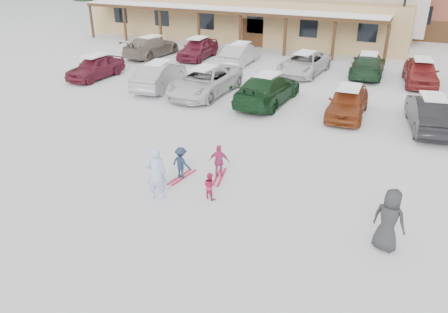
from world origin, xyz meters
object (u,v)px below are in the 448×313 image
at_px(child_navy, 181,163).
at_px(parked_car_2, 205,81).
at_px(toddler_red, 210,186).
at_px(parked_car_3, 267,89).
at_px(parked_car_11, 368,65).
at_px(parked_car_0, 95,67).
at_px(parked_car_10, 304,63).
at_px(parked_car_9, 240,54).
at_px(parked_car_8, 198,48).
at_px(adult_skier, 156,173).
at_px(parked_car_4, 348,102).
at_px(bystander_dark, 389,220).
at_px(parked_car_7, 151,47).
at_px(lamp_post, 404,6).
at_px(parked_car_12, 421,72).
at_px(parked_car_1, 159,75).
at_px(child_magenta, 219,161).
at_px(parked_car_5, 430,113).

xyz_separation_m(child_navy, parked_car_2, (-3.58, 9.10, 0.17)).
distance_m(toddler_red, parked_car_3, 10.07).
distance_m(toddler_red, parked_car_11, 17.87).
relative_size(parked_car_0, parked_car_11, 0.85).
bearing_deg(parked_car_10, parked_car_9, 175.85).
xyz_separation_m(parked_car_8, parked_car_10, (8.25, -1.08, -0.06)).
bearing_deg(toddler_red, parked_car_3, -67.21).
bearing_deg(parked_car_10, parked_car_2, -115.79).
bearing_deg(toddler_red, adult_skier, 37.39).
bearing_deg(parked_car_2, parked_car_9, 99.26).
relative_size(parked_car_4, parked_car_10, 0.85).
height_order(toddler_red, parked_car_10, parked_car_10).
bearing_deg(parked_car_8, parked_car_11, -1.60).
xyz_separation_m(parked_car_3, parked_car_9, (-4.50, 7.31, -0.04)).
xyz_separation_m(toddler_red, parked_car_11, (2.59, 17.68, 0.24)).
distance_m(bystander_dark, parked_car_7, 25.17).
height_order(lamp_post, parked_car_12, lamp_post).
relative_size(parked_car_1, parked_car_2, 0.85).
distance_m(child_navy, parked_car_7, 19.51).
height_order(lamp_post, adult_skier, lamp_post).
bearing_deg(parked_car_4, toddler_red, -107.67).
bearing_deg(parked_car_12, parked_car_10, 177.11).
distance_m(adult_skier, parked_car_1, 12.47).
bearing_deg(child_navy, child_magenta, -145.16).
xyz_separation_m(parked_car_2, parked_car_12, (10.85, 7.06, 0.01)).
distance_m(parked_car_7, parked_car_8, 3.57).
bearing_deg(child_magenta, parked_car_12, -123.38).
relative_size(parked_car_7, parked_car_9, 1.15).
bearing_deg(child_magenta, lamp_post, -112.58).
relative_size(bystander_dark, parked_car_5, 0.40).
xyz_separation_m(adult_skier, child_navy, (0.05, 1.54, -0.32)).
relative_size(parked_car_2, parked_car_10, 1.09).
xyz_separation_m(parked_car_1, parked_car_8, (-1.39, 7.58, -0.01)).
height_order(adult_skier, parked_car_11, adult_skier).
height_order(bystander_dark, parked_car_8, bystander_dark).
relative_size(adult_skier, bystander_dark, 0.99).
distance_m(bystander_dark, parked_car_9, 21.08).
bearing_deg(parked_car_4, parked_car_5, -5.16).
distance_m(parked_car_4, parked_car_11, 7.97).
relative_size(toddler_red, parked_car_9, 0.21).
height_order(child_navy, parked_car_5, parked_car_5).
relative_size(parked_car_7, parked_car_11, 1.04).
xyz_separation_m(lamp_post, child_magenta, (-4.17, -22.69, -3.04)).
bearing_deg(child_navy, parked_car_5, -123.29).
xyz_separation_m(parked_car_2, parked_car_5, (11.51, -0.46, 0.01)).
bearing_deg(child_magenta, parked_car_1, -59.88).
bearing_deg(parked_car_2, child_navy, -65.84).
height_order(adult_skier, child_magenta, adult_skier).
xyz_separation_m(toddler_red, parked_car_10, (-1.22, 16.48, 0.23)).
distance_m(toddler_red, parked_car_7, 21.13).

